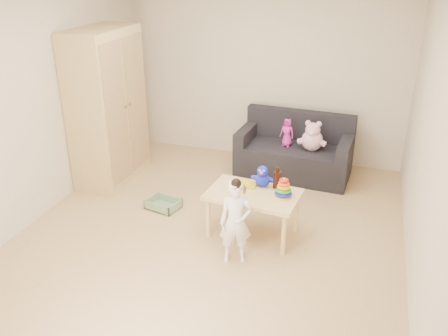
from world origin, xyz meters
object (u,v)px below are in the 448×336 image
(wardrobe, at_px, (107,107))
(toddler, at_px, (236,223))
(sofa, at_px, (293,161))
(play_table, at_px, (253,214))

(wardrobe, relative_size, toddler, 2.34)
(toddler, bearing_deg, wardrobe, 128.92)
(sofa, distance_m, toddler, 2.16)
(wardrobe, distance_m, sofa, 2.55)
(play_table, bearing_deg, wardrobe, 158.94)
(play_table, relative_size, toddler, 1.13)
(sofa, height_order, toddler, toddler)
(play_table, bearing_deg, toddler, -94.83)
(sofa, bearing_deg, toddler, -91.56)
(sofa, xyz_separation_m, toddler, (-0.19, -2.14, 0.21))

